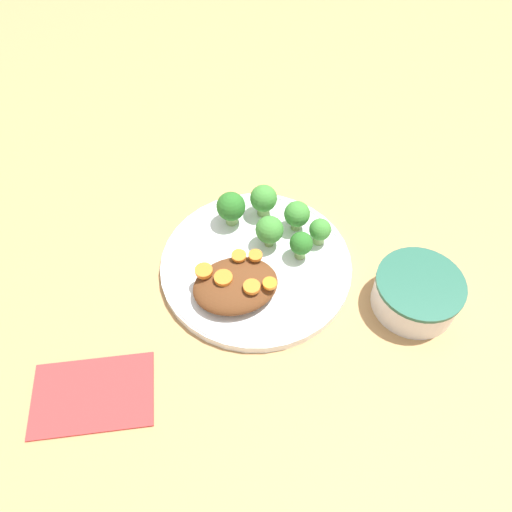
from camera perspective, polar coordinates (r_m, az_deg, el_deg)
name	(u,v)px	position (r m, az deg, el deg)	size (l,w,h in m)	color
ground_plane	(256,268)	(0.76, 0.00, -1.35)	(4.00, 4.00, 0.00)	tan
plate	(256,264)	(0.76, 0.00, -0.91)	(0.29, 0.29, 0.02)	white
dip_bowl	(417,292)	(0.74, 17.94, -3.91)	(0.12, 0.12, 0.05)	silver
stew_mound	(236,285)	(0.71, -2.35, -3.37)	(0.12, 0.10, 0.03)	#5B3319
broccoli_floret_0	(269,230)	(0.75, 1.55, 2.97)	(0.04, 0.04, 0.06)	#759E51
broccoli_floret_1	(264,199)	(0.79, 0.87, 6.49)	(0.04, 0.04, 0.06)	#7FA85B
broccoli_floret_2	(231,207)	(0.78, -2.88, 5.58)	(0.05, 0.05, 0.06)	#7FA85B
broccoli_floret_3	(297,215)	(0.77, 4.70, 4.73)	(0.04, 0.04, 0.05)	#7FA85B
broccoli_floret_4	(320,231)	(0.76, 7.32, 2.90)	(0.03, 0.03, 0.05)	#7FA85B
broccoli_floret_5	(301,244)	(0.74, 5.18, 1.34)	(0.04, 0.04, 0.05)	#759E51
carrot_slice_0	(204,271)	(0.70, -5.99, -1.69)	(0.03, 0.03, 0.01)	orange
carrot_slice_1	(223,278)	(0.69, -3.76, -2.50)	(0.03, 0.03, 0.01)	orange
carrot_slice_2	(252,287)	(0.68, -0.49, -3.53)	(0.02, 0.02, 0.01)	orange
carrot_slice_3	(239,256)	(0.72, -1.97, 0.04)	(0.02, 0.02, 0.00)	orange
carrot_slice_4	(270,283)	(0.69, 1.61, -3.15)	(0.02, 0.02, 0.01)	orange
carrot_slice_5	(255,255)	(0.72, -0.07, 0.06)	(0.02, 0.02, 0.01)	orange
napkin	(93,394)	(0.70, -18.17, -14.76)	(0.17, 0.13, 0.01)	#B73333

